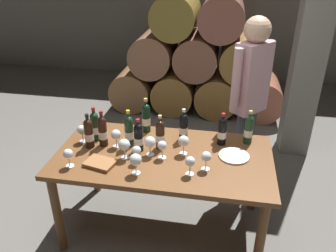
{
  "coord_description": "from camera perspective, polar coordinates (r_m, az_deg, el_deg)",
  "views": [
    {
      "loc": [
        0.44,
        -2.23,
        2.21
      ],
      "look_at": [
        0.0,
        0.2,
        0.91
      ],
      "focal_mm": 36.44,
      "sensor_mm": 36.0,
      "label": 1
    }
  ],
  "objects": [
    {
      "name": "wine_bottle_2",
      "position": [
        2.81,
        -10.88,
        -0.79
      ],
      "size": [
        0.07,
        0.07,
        0.31
      ],
      "color": "black",
      "rests_on": "dining_table"
    },
    {
      "name": "wine_bottle_0",
      "position": [
        2.77,
        -6.54,
        -0.8
      ],
      "size": [
        0.07,
        0.07,
        0.32
      ],
      "color": "#19381E",
      "rests_on": "dining_table"
    },
    {
      "name": "wine_glass_9",
      "position": [
        2.56,
        -5.28,
        -4.21
      ],
      "size": [
        0.07,
        0.07,
        0.14
      ],
      "color": "white",
      "rests_on": "dining_table"
    },
    {
      "name": "barrel_stack",
      "position": [
        5.08,
        4.9,
        10.6
      ],
      "size": [
        2.49,
        0.9,
        1.69
      ],
      "color": "brown",
      "rests_on": "ground_plane"
    },
    {
      "name": "wine_bottle_3",
      "position": [
        2.81,
        -13.11,
        -1.13
      ],
      "size": [
        0.07,
        0.07,
        0.29
      ],
      "color": "black",
      "rests_on": "dining_table"
    },
    {
      "name": "sommelier_presenting",
      "position": [
        3.21,
        13.58,
        5.63
      ],
      "size": [
        0.35,
        0.39,
        1.72
      ],
      "color": "#383842",
      "rests_on": "ground_plane"
    },
    {
      "name": "wine_glass_4",
      "position": [
        2.6,
        -1.01,
        -3.4
      ],
      "size": [
        0.07,
        0.07,
        0.15
      ],
      "color": "white",
      "rests_on": "dining_table"
    },
    {
      "name": "wine_glass_2",
      "position": [
        2.91,
        -14.21,
        -0.69
      ],
      "size": [
        0.08,
        0.08,
        0.15
      ],
      "color": "white",
      "rests_on": "dining_table"
    },
    {
      "name": "serving_plate",
      "position": [
        2.72,
        10.98,
        -4.94
      ],
      "size": [
        0.24,
        0.24,
        0.01
      ],
      "primitive_type": "cylinder",
      "color": "white",
      "rests_on": "dining_table"
    },
    {
      "name": "wine_glass_8",
      "position": [
        2.43,
        -5.45,
        -5.71
      ],
      "size": [
        0.09,
        0.09,
        0.16
      ],
      "color": "white",
      "rests_on": "dining_table"
    },
    {
      "name": "wine_bottle_1",
      "position": [
        2.87,
        13.34,
        -0.5
      ],
      "size": [
        0.07,
        0.07,
        0.29
      ],
      "color": "#19381E",
      "rests_on": "dining_table"
    },
    {
      "name": "wine_glass_1",
      "position": [
        2.65,
        2.64,
        -2.59
      ],
      "size": [
        0.09,
        0.09,
        0.16
      ],
      "color": "white",
      "rests_on": "dining_table"
    },
    {
      "name": "stone_pillar",
      "position": [
        4.03,
        22.84,
        12.58
      ],
      "size": [
        0.32,
        0.32,
        2.6
      ],
      "primitive_type": "cube",
      "color": "slate",
      "rests_on": "ground_plane"
    },
    {
      "name": "wine_bottle_5",
      "position": [
        2.72,
        -1.32,
        -1.37
      ],
      "size": [
        0.07,
        0.07,
        0.29
      ],
      "color": "black",
      "rests_on": "dining_table"
    },
    {
      "name": "wine_glass_3",
      "position": [
        2.64,
        -3.03,
        -2.75
      ],
      "size": [
        0.09,
        0.09,
        0.16
      ],
      "color": "white",
      "rests_on": "dining_table"
    },
    {
      "name": "wine_glass_10",
      "position": [
        2.61,
        -16.36,
        -4.58
      ],
      "size": [
        0.07,
        0.07,
        0.15
      ],
      "color": "white",
      "rests_on": "dining_table"
    },
    {
      "name": "tasting_notebook",
      "position": [
        2.62,
        -11.28,
        -6.11
      ],
      "size": [
        0.25,
        0.21,
        0.03
      ],
      "primitive_type": "cube",
      "rotation": [
        0.0,
        0.0,
        -0.23
      ],
      "color": "#936038",
      "rests_on": "dining_table"
    },
    {
      "name": "wine_glass_0",
      "position": [
        2.42,
        3.74,
        -6.05
      ],
      "size": [
        0.07,
        0.07,
        0.15
      ],
      "color": "white",
      "rests_on": "dining_table"
    },
    {
      "name": "ground_plane",
      "position": [
        3.17,
        -0.67,
        -16.43
      ],
      "size": [
        14.0,
        14.0,
        0.0
      ],
      "primitive_type": "plane",
      "color": "#66635E"
    },
    {
      "name": "wine_bottle_7",
      "position": [
        2.7,
        -4.95,
        -1.84
      ],
      "size": [
        0.07,
        0.07,
        0.28
      ],
      "color": "black",
      "rests_on": "dining_table"
    },
    {
      "name": "wine_bottle_6",
      "position": [
        2.85,
        2.61,
        -0.08
      ],
      "size": [
        0.07,
        0.07,
        0.28
      ],
      "color": "black",
      "rests_on": "dining_table"
    },
    {
      "name": "dining_table",
      "position": [
        2.75,
        -0.75,
        -6.37
      ],
      "size": [
        1.7,
        0.9,
        0.76
      ],
      "color": "brown",
      "rests_on": "ground_plane"
    },
    {
      "name": "wine_glass_7",
      "position": [
        2.78,
        -8.71,
        -1.49
      ],
      "size": [
        0.08,
        0.08,
        0.15
      ],
      "color": "white",
      "rests_on": "dining_table"
    },
    {
      "name": "wine_bottle_9",
      "position": [
        2.98,
        -3.67,
        1.44
      ],
      "size": [
        0.07,
        0.07,
        0.31
      ],
      "color": "black",
      "rests_on": "dining_table"
    },
    {
      "name": "wine_glass_6",
      "position": [
        2.62,
        -7.34,
        -3.2
      ],
      "size": [
        0.09,
        0.09,
        0.16
      ],
      "color": "white",
      "rests_on": "dining_table"
    },
    {
      "name": "wine_glass_5",
      "position": [
        2.48,
        6.41,
        -5.21
      ],
      "size": [
        0.08,
        0.08,
        0.15
      ],
      "color": "white",
      "rests_on": "dining_table"
    },
    {
      "name": "wine_bottle_8",
      "position": [
        2.82,
        9.06,
        -0.79
      ],
      "size": [
        0.07,
        0.07,
        0.28
      ],
      "color": "black",
      "rests_on": "dining_table"
    },
    {
      "name": "wine_bottle_4",
      "position": [
        2.9,
        -12.12,
        -0.0
      ],
      "size": [
        0.07,
        0.07,
        0.3
      ],
      "color": "#19381E",
      "rests_on": "dining_table"
    }
  ]
}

